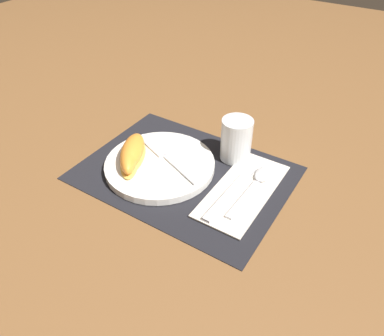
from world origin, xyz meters
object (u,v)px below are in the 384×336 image
(citrus_wedge_0, at_px, (133,152))
(plate, at_px, (160,165))
(citrus_wedge_1, at_px, (129,158))
(juice_glass, at_px, (236,142))
(spoon, at_px, (259,180))
(knife, at_px, (234,189))
(fork, at_px, (166,157))

(citrus_wedge_0, bearing_deg, plate, 19.52)
(plate, relative_size, citrus_wedge_1, 2.15)
(plate, distance_m, citrus_wedge_0, 0.07)
(plate, height_order, citrus_wedge_1, citrus_wedge_1)
(citrus_wedge_0, bearing_deg, citrus_wedge_1, -71.01)
(plate, bearing_deg, juice_glass, 45.88)
(citrus_wedge_1, bearing_deg, juice_glass, 44.30)
(juice_glass, relative_size, spoon, 0.51)
(knife, xyz_separation_m, spoon, (0.03, 0.05, 0.00))
(citrus_wedge_0, bearing_deg, fork, 34.60)
(plate, height_order, spoon, plate)
(citrus_wedge_0, bearing_deg, knife, 10.07)
(fork, bearing_deg, knife, -0.03)
(juice_glass, xyz_separation_m, knife, (0.05, -0.10, -0.04))
(fork, xyz_separation_m, citrus_wedge_0, (-0.06, -0.04, 0.02))
(knife, xyz_separation_m, citrus_wedge_0, (-0.23, -0.04, 0.03))
(spoon, xyz_separation_m, citrus_wedge_0, (-0.26, -0.09, 0.03))
(spoon, xyz_separation_m, fork, (-0.20, -0.05, 0.01))
(knife, distance_m, spoon, 0.06)
(plate, distance_m, spoon, 0.22)
(juice_glass, xyz_separation_m, citrus_wedge_0, (-0.18, -0.14, -0.01))
(juice_glass, height_order, citrus_wedge_1, juice_glass)
(juice_glass, bearing_deg, citrus_wedge_1, -135.70)
(juice_glass, relative_size, fork, 0.53)
(citrus_wedge_0, bearing_deg, spoon, 19.28)
(spoon, xyz_separation_m, citrus_wedge_1, (-0.25, -0.11, 0.02))
(knife, bearing_deg, fork, 179.97)
(plate, xyz_separation_m, juice_glass, (0.12, 0.12, 0.03))
(fork, bearing_deg, citrus_wedge_1, -129.67)
(fork, bearing_deg, citrus_wedge_0, -145.40)
(knife, relative_size, citrus_wedge_1, 2.07)
(fork, height_order, citrus_wedge_0, citrus_wedge_0)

